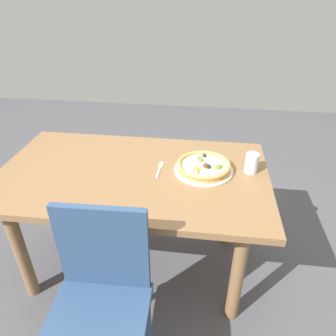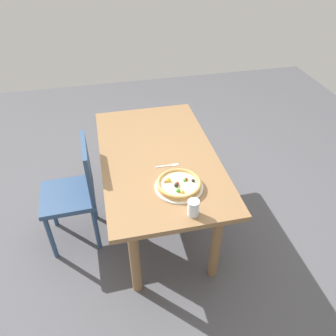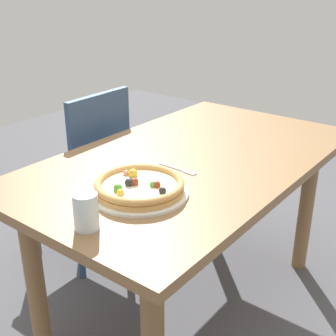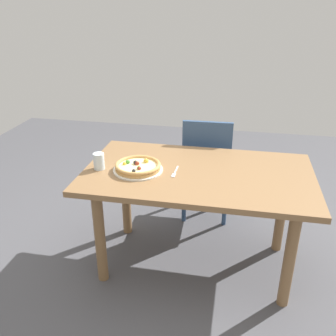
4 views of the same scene
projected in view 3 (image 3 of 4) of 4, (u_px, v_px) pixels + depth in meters
ground_plane at (188, 303)px, 2.06m from camera, size 6.00×6.00×0.00m
dining_table at (191, 179)px, 1.82m from camera, size 1.46×0.85×0.73m
chair_near at (86, 169)px, 2.23m from camera, size 0.41×0.41×0.90m
plate at (140, 193)px, 1.46m from camera, size 0.32×0.32×0.01m
pizza at (139, 186)px, 1.45m from camera, size 0.29×0.29×0.05m
fork at (180, 170)px, 1.64m from camera, size 0.02×0.17×0.00m
drinking_glass at (86, 211)px, 1.24m from camera, size 0.07×0.07×0.11m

